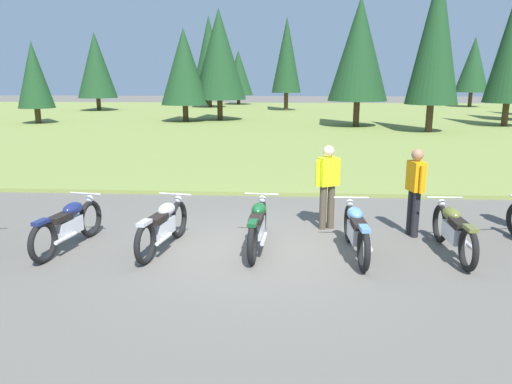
# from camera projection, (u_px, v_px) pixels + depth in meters

# --- Properties ---
(ground_plane) EXTENTS (140.00, 140.00, 0.00)m
(ground_plane) POSITION_uv_depth(u_px,v_px,m) (254.00, 250.00, 8.68)
(ground_plane) COLOR #605B54
(grass_moorland) EXTENTS (80.00, 44.00, 0.10)m
(grass_moorland) POSITION_uv_depth(u_px,v_px,m) (280.00, 120.00, 33.92)
(grass_moorland) COLOR olive
(grass_moorland) RESTS_ON ground
(forest_treeline) EXTENTS (39.50, 28.67, 8.49)m
(forest_treeline) POSITION_uv_depth(u_px,v_px,m) (315.00, 58.00, 36.26)
(forest_treeline) COLOR #47331E
(forest_treeline) RESTS_ON ground
(motorcycle_navy) EXTENTS (0.63, 2.09, 0.88)m
(motorcycle_navy) POSITION_uv_depth(u_px,v_px,m) (69.00, 224.00, 8.65)
(motorcycle_navy) COLOR black
(motorcycle_navy) RESTS_ON ground
(motorcycle_silver) EXTENTS (0.63, 2.09, 0.88)m
(motorcycle_silver) POSITION_uv_depth(u_px,v_px,m) (163.00, 225.00, 8.60)
(motorcycle_silver) COLOR black
(motorcycle_silver) RESTS_ON ground
(motorcycle_british_green) EXTENTS (0.62, 2.10, 0.88)m
(motorcycle_british_green) POSITION_uv_depth(u_px,v_px,m) (258.00, 225.00, 8.61)
(motorcycle_british_green) COLOR black
(motorcycle_british_green) RESTS_ON ground
(motorcycle_sky_blue) EXTENTS (0.62, 2.10, 0.88)m
(motorcycle_sky_blue) POSITION_uv_depth(u_px,v_px,m) (356.00, 230.00, 8.33)
(motorcycle_sky_blue) COLOR black
(motorcycle_sky_blue) RESTS_ON ground
(motorcycle_olive) EXTENTS (0.62, 2.10, 0.88)m
(motorcycle_olive) POSITION_uv_depth(u_px,v_px,m) (454.00, 230.00, 8.34)
(motorcycle_olive) COLOR black
(motorcycle_olive) RESTS_ON ground
(rider_with_back_turned) EXTENTS (0.50, 0.36, 1.67)m
(rider_with_back_turned) POSITION_uv_depth(u_px,v_px,m) (328.00, 182.00, 9.67)
(rider_with_back_turned) COLOR #4C4233
(rider_with_back_turned) RESTS_ON ground
(rider_checking_bike) EXTENTS (0.30, 0.53, 1.67)m
(rider_checking_bike) POSITION_uv_depth(u_px,v_px,m) (415.00, 187.00, 9.24)
(rider_checking_bike) COLOR black
(rider_checking_bike) RESTS_ON ground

